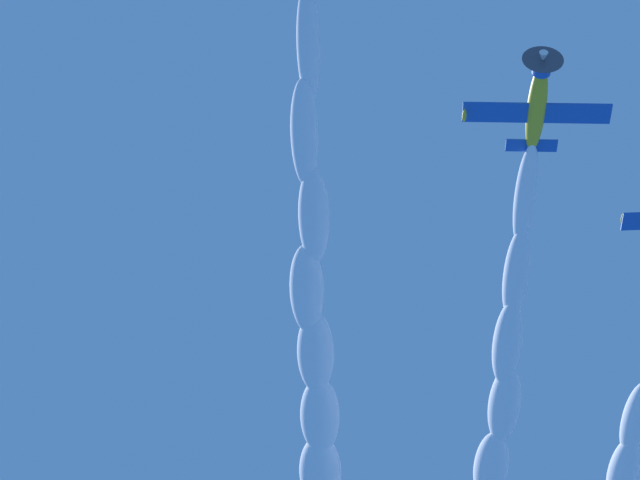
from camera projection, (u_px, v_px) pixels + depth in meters
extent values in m
ellipsoid|color=gold|center=(537.00, 108.00, 71.77)|extent=(4.54, 5.52, 0.98)
cylinder|color=#194CB2|center=(542.00, 67.00, 69.73)|extent=(1.31, 1.27, 1.01)
cone|color=white|center=(543.00, 57.00, 69.29)|extent=(0.77, 0.81, 0.48)
cylinder|color=#3F3F47|center=(543.00, 59.00, 69.39)|extent=(1.79, 1.35, 2.22)
cube|color=#194CB2|center=(537.00, 113.00, 71.80)|extent=(7.00, 5.73, 0.45)
ellipsoid|color=gold|center=(609.00, 110.00, 71.86)|extent=(0.69, 0.81, 0.23)
ellipsoid|color=gold|center=(464.00, 116.00, 71.74)|extent=(0.69, 0.81, 0.23)
cube|color=#194CB2|center=(531.00, 145.00, 73.76)|extent=(2.73, 2.35, 0.21)
cube|color=gold|center=(530.00, 140.00, 74.13)|extent=(0.74, 0.90, 1.03)
ellipsoid|color=#1E232D|center=(536.00, 100.00, 71.83)|extent=(1.38, 1.52, 0.62)
ellipsoid|color=gold|center=(623.00, 219.00, 79.35)|extent=(0.69, 0.81, 0.27)
ellipsoid|color=white|center=(308.00, 45.00, 71.03)|extent=(5.86, 7.19, 1.45)
ellipsoid|color=white|center=(304.00, 134.00, 74.98)|extent=(6.09, 7.37, 1.75)
ellipsoid|color=white|center=(314.00, 217.00, 79.44)|extent=(6.33, 7.56, 2.04)
ellipsoid|color=white|center=(307.00, 290.00, 84.00)|extent=(6.57, 7.74, 2.33)
ellipsoid|color=white|center=(316.00, 353.00, 88.41)|extent=(6.81, 7.92, 2.62)
ellipsoid|color=white|center=(320.00, 416.00, 92.81)|extent=(7.05, 8.11, 2.92)
ellipsoid|color=white|center=(320.00, 471.00, 97.11)|extent=(7.29, 8.29, 3.21)
ellipsoid|color=white|center=(525.00, 196.00, 76.28)|extent=(5.86, 7.19, 1.45)
ellipsoid|color=white|center=(516.00, 275.00, 80.84)|extent=(6.09, 7.37, 1.75)
ellipsoid|color=white|center=(507.00, 344.00, 84.91)|extent=(6.33, 7.56, 2.04)
ellipsoid|color=white|center=(504.00, 405.00, 89.59)|extent=(6.57, 7.74, 2.33)
ellipsoid|color=white|center=(491.00, 468.00, 94.12)|extent=(6.81, 7.92, 2.62)
ellipsoid|color=white|center=(635.00, 419.00, 92.68)|extent=(6.33, 7.56, 2.04)
ellipsoid|color=white|center=(623.00, 472.00, 96.81)|extent=(6.57, 7.74, 2.33)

